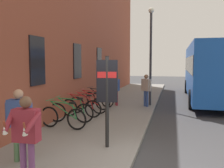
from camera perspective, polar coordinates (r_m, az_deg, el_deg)
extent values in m
plane|color=#38383A|center=(11.60, 14.39, -6.84)|extent=(60.00, 60.00, 0.00)
cube|color=gray|center=(13.80, 2.80, -4.53)|extent=(24.00, 3.50, 0.12)
cube|color=brown|center=(15.25, -4.17, 13.39)|extent=(22.00, 0.60, 9.14)
cube|color=black|center=(8.54, -16.70, 5.09)|extent=(0.90, 0.06, 1.60)
cube|color=black|center=(11.69, -7.93, 5.21)|extent=(0.90, 0.06, 1.60)
cube|color=black|center=(15.00, -2.95, 5.22)|extent=(0.90, 0.06, 1.60)
torus|color=black|center=(8.91, -14.13, -7.30)|extent=(0.14, 0.72, 0.72)
torus|color=black|center=(8.37, -8.12, -7.99)|extent=(0.14, 0.72, 0.72)
cylinder|color=#267F3F|center=(8.56, -11.10, -5.87)|extent=(0.15, 1.02, 0.58)
cylinder|color=#267F3F|center=(8.55, -11.56, -4.18)|extent=(0.13, 0.85, 0.09)
cylinder|color=#267F3F|center=(8.36, -8.59, -6.28)|extent=(0.06, 0.19, 0.51)
cube|color=black|center=(8.34, -9.07, -4.28)|extent=(0.12, 0.21, 0.06)
cylinder|color=#267F3F|center=(8.77, -13.94, -3.51)|extent=(0.48, 0.08, 0.02)
torus|color=black|center=(9.60, -12.49, -6.37)|extent=(0.13, 0.72, 0.72)
torus|color=black|center=(9.29, -6.37, -6.67)|extent=(0.13, 0.72, 0.72)
cylinder|color=#267F3F|center=(9.37, -9.36, -4.89)|extent=(0.14, 1.02, 0.58)
cylinder|color=#267F3F|center=(9.35, -9.82, -3.36)|extent=(0.12, 0.85, 0.09)
cylinder|color=#267F3F|center=(9.26, -6.84, -5.13)|extent=(0.05, 0.19, 0.51)
cube|color=black|center=(9.23, -7.31, -3.35)|extent=(0.12, 0.21, 0.06)
cylinder|color=#267F3F|center=(9.48, -12.28, -2.83)|extent=(0.48, 0.07, 0.02)
torus|color=black|center=(10.51, -9.78, -5.33)|extent=(0.09, 0.72, 0.72)
torus|color=black|center=(10.10, -4.38, -5.69)|extent=(0.09, 0.72, 0.72)
cylinder|color=#B21E1E|center=(10.24, -7.02, -4.01)|extent=(0.07, 1.02, 0.58)
cylinder|color=#B21E1E|center=(10.23, -7.42, -2.61)|extent=(0.07, 0.85, 0.09)
cylinder|color=#B21E1E|center=(10.08, -4.79, -4.27)|extent=(0.04, 0.19, 0.51)
cube|color=black|center=(10.07, -5.20, -2.62)|extent=(0.11, 0.20, 0.06)
cylinder|color=#B21E1E|center=(10.39, -9.58, -2.09)|extent=(0.48, 0.04, 0.02)
torus|color=black|center=(11.11, -8.13, -4.74)|extent=(0.09, 0.72, 0.72)
torus|color=black|center=(10.81, -2.85, -4.97)|extent=(0.09, 0.72, 0.72)
cylinder|color=#B21E1E|center=(10.90, -5.41, -3.44)|extent=(0.08, 1.02, 0.58)
cylinder|color=#B21E1E|center=(10.88, -5.80, -2.13)|extent=(0.07, 0.85, 0.09)
cylinder|color=#B21E1E|center=(10.79, -3.25, -3.65)|extent=(0.04, 0.19, 0.51)
cube|color=black|center=(10.76, -3.64, -2.11)|extent=(0.11, 0.20, 0.06)
cylinder|color=#B21E1E|center=(11.01, -7.92, -1.67)|extent=(0.48, 0.04, 0.02)
torus|color=black|center=(11.94, -7.01, -4.04)|extent=(0.10, 0.72, 0.72)
torus|color=black|center=(11.66, -2.08, -4.22)|extent=(0.10, 0.72, 0.72)
cylinder|color=#B21E1E|center=(11.74, -4.47, -2.81)|extent=(0.09, 1.02, 0.58)
cylinder|color=#B21E1E|center=(11.73, -4.83, -1.59)|extent=(0.08, 0.85, 0.09)
cylinder|color=#B21E1E|center=(11.64, -2.45, -3.00)|extent=(0.05, 0.19, 0.51)
cube|color=black|center=(11.62, -2.81, -1.57)|extent=(0.11, 0.20, 0.06)
cylinder|color=#B21E1E|center=(11.85, -6.81, -1.18)|extent=(0.48, 0.05, 0.02)
torus|color=black|center=(12.80, -5.16, -3.41)|extent=(0.24, 0.71, 0.72)
torus|color=black|center=(12.25, -1.06, -3.77)|extent=(0.24, 0.71, 0.72)
cylinder|color=black|center=(12.46, -3.07, -2.34)|extent=(0.29, 0.99, 0.58)
cylinder|color=black|center=(12.47, -3.36, -1.18)|extent=(0.25, 0.83, 0.09)
cylinder|color=black|center=(12.25, -1.37, -2.59)|extent=(0.08, 0.19, 0.51)
cube|color=black|center=(12.25, -1.68, -1.22)|extent=(0.15, 0.22, 0.06)
cylinder|color=black|center=(12.69, -5.00, -0.74)|extent=(0.47, 0.14, 0.02)
cylinder|color=black|center=(6.52, -1.13, -4.17)|extent=(0.10, 0.10, 2.40)
cube|color=black|center=(6.45, -1.14, 0.65)|extent=(0.17, 0.56, 1.10)
cube|color=red|center=(6.44, -1.14, 2.12)|extent=(0.17, 0.50, 0.16)
cube|color=#1951B2|center=(16.38, 21.41, 2.94)|extent=(10.54, 2.66, 3.00)
cube|color=black|center=(16.37, 21.45, 4.20)|extent=(10.33, 2.69, 0.90)
cylinder|color=black|center=(13.06, 17.68, -3.37)|extent=(1.00, 0.26, 1.00)
cylinder|color=black|center=(19.95, 23.60, -0.70)|extent=(1.00, 0.26, 1.00)
cylinder|color=black|center=(19.72, 16.69, -0.55)|extent=(1.00, 0.26, 1.00)
cylinder|color=maroon|center=(12.99, 0.96, -3.12)|extent=(0.11, 0.11, 0.78)
cylinder|color=maroon|center=(12.83, 1.13, -3.22)|extent=(0.11, 0.11, 0.78)
cube|color=#334C8C|center=(12.83, 1.05, -0.15)|extent=(0.51, 0.41, 0.59)
sphere|color=brown|center=(12.80, 1.05, 1.68)|extent=(0.21, 0.21, 0.21)
cylinder|color=#334C8C|center=(13.08, 0.78, -0.21)|extent=(0.09, 0.09, 0.52)
cylinder|color=#334C8C|center=(12.58, 1.33, -0.42)|extent=(0.09, 0.09, 0.52)
cylinder|color=#334C8C|center=(12.75, 7.51, -3.29)|extent=(0.12, 0.12, 0.80)
cylinder|color=#334C8C|center=(12.64, 8.07, -3.37)|extent=(0.12, 0.12, 0.80)
cube|color=#B2A599|center=(12.61, 7.83, -0.20)|extent=(0.46, 0.51, 0.60)
sphere|color=#8C664C|center=(12.58, 7.85, 1.69)|extent=(0.22, 0.22, 0.22)
cylinder|color=#B2A599|center=(12.79, 6.96, -0.29)|extent=(0.09, 0.09, 0.53)
cylinder|color=#B2A599|center=(12.44, 8.72, -0.46)|extent=(0.09, 0.09, 0.53)
cylinder|color=#4C724C|center=(6.10, -19.58, -12.82)|extent=(0.12, 0.12, 0.81)
cylinder|color=#4C724C|center=(6.16, -21.04, -12.66)|extent=(0.12, 0.12, 0.81)
cube|color=#334C8C|center=(5.95, -20.53, -6.22)|extent=(0.31, 0.50, 0.61)
sphere|color=tan|center=(5.89, -20.66, -2.16)|extent=(0.22, 0.22, 0.22)
cylinder|color=#334C8C|center=(5.85, -18.14, -6.73)|extent=(0.09, 0.09, 0.54)
cylinder|color=#334C8C|center=(6.08, -22.80, -6.45)|extent=(0.09, 0.09, 0.54)
cylinder|color=#723F72|center=(5.01, -17.90, -16.83)|extent=(0.12, 0.12, 0.80)
cylinder|color=#723F72|center=(5.09, -19.60, -16.52)|extent=(0.12, 0.12, 0.80)
cube|color=maroon|center=(4.83, -19.00, -8.90)|extent=(0.25, 0.48, 0.60)
sphere|color=brown|center=(4.75, -19.15, -3.96)|extent=(0.22, 0.22, 0.22)
cylinder|color=maroon|center=(4.54, -17.79, -8.46)|extent=(0.44, 0.17, 0.34)
cone|color=white|center=(4.44, -19.40, -10.17)|extent=(0.13, 0.09, 0.16)
cylinder|color=brown|center=(4.41, -19.44, -8.92)|extent=(0.06, 0.04, 0.11)
cylinder|color=maroon|center=(4.78, -22.52, -7.94)|extent=(0.44, 0.19, 0.34)
cone|color=white|center=(4.63, -23.37, -9.64)|extent=(0.13, 0.09, 0.16)
cylinder|color=brown|center=(4.61, -23.41, -8.44)|extent=(0.06, 0.04, 0.11)
cylinder|color=#333338|center=(13.02, 8.82, 5.53)|extent=(0.12, 0.12, 4.72)
sphere|color=silver|center=(13.27, 8.97, 16.30)|extent=(0.28, 0.28, 0.28)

